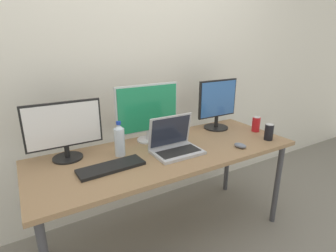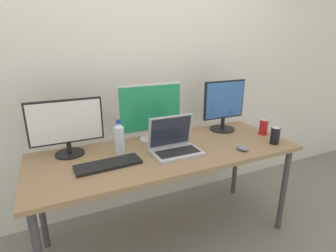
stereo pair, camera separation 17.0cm
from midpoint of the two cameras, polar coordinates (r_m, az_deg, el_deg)
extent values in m
plane|color=gray|center=(2.25, -2.35, -22.91)|extent=(16.00, 16.00, 0.00)
cube|color=silver|center=(2.24, -10.19, 13.35)|extent=(7.00, 0.08, 2.60)
cylinder|color=#424247|center=(2.34, 20.74, -11.81)|extent=(0.04, 0.04, 0.71)
cylinder|color=#424247|center=(2.12, -28.87, -16.40)|extent=(0.04, 0.04, 0.71)
cylinder|color=#424247|center=(2.69, 11.06, -6.88)|extent=(0.04, 0.04, 0.71)
cube|color=#93704C|center=(1.86, -2.63, -5.77)|extent=(1.86, 0.71, 0.03)
cylinder|color=black|center=(1.87, -23.44, -6.40)|extent=(0.19, 0.19, 0.01)
cylinder|color=black|center=(1.86, -23.60, -5.17)|extent=(0.03, 0.03, 0.08)
cube|color=black|center=(1.80, -24.33, 0.23)|extent=(0.47, 0.02, 0.29)
cube|color=white|center=(1.79, -24.28, 0.12)|extent=(0.45, 0.01, 0.27)
cylinder|color=silver|center=(2.04, -6.68, -3.01)|extent=(0.17, 0.17, 0.01)
cylinder|color=silver|center=(2.02, -6.72, -1.98)|extent=(0.03, 0.03, 0.07)
cube|color=silver|center=(1.96, -6.95, 3.83)|extent=(0.50, 0.02, 0.36)
cube|color=#1E8C59|center=(1.95, -6.79, 3.75)|extent=(0.48, 0.01, 0.33)
cylinder|color=black|center=(2.33, 8.34, -0.33)|extent=(0.21, 0.21, 0.01)
cylinder|color=black|center=(2.31, 8.40, 0.92)|extent=(0.03, 0.03, 0.09)
cube|color=black|center=(2.26, 8.64, 5.92)|extent=(0.39, 0.02, 0.32)
cube|color=#3366B2|center=(2.25, 8.85, 5.85)|extent=(0.36, 0.01, 0.29)
cube|color=#B7B7BC|center=(1.80, -0.70, -5.72)|extent=(0.33, 0.23, 0.02)
cube|color=black|center=(1.78, -0.42, -5.58)|extent=(0.29, 0.13, 0.00)
cube|color=#B7B7BC|center=(1.83, -2.21, -1.10)|extent=(0.33, 0.05, 0.23)
cube|color=#232838|center=(1.82, -2.10, -1.20)|extent=(0.30, 0.04, 0.21)
cube|color=black|center=(1.65, -15.18, -8.68)|extent=(0.41, 0.16, 0.02)
ellipsoid|color=slate|center=(1.94, 13.06, -4.19)|extent=(0.08, 0.10, 0.03)
cylinder|color=silver|center=(1.78, -13.19, -3.50)|extent=(0.07, 0.07, 0.19)
cone|color=silver|center=(1.74, -13.44, -0.17)|extent=(0.06, 0.06, 0.03)
cylinder|color=#1938B2|center=(1.74, -13.50, 0.62)|extent=(0.03, 0.03, 0.02)
cylinder|color=red|center=(2.31, 16.64, 0.32)|extent=(0.07, 0.07, 0.12)
cylinder|color=silver|center=(2.29, 16.78, 1.82)|extent=(0.06, 0.06, 0.00)
cylinder|color=black|center=(2.14, 19.02, -1.34)|extent=(0.07, 0.07, 0.12)
cylinder|color=silver|center=(2.12, 19.19, 0.27)|extent=(0.06, 0.06, 0.00)
camera|label=1|loc=(0.08, -92.72, -0.89)|focal=28.00mm
camera|label=2|loc=(0.08, 87.28, 0.89)|focal=28.00mm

